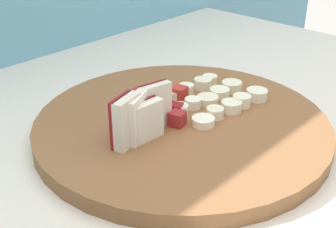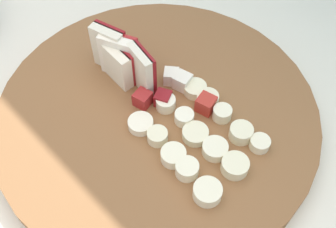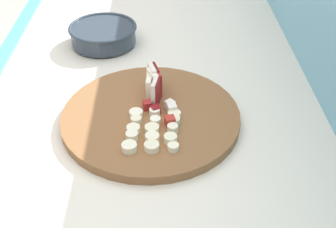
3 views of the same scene
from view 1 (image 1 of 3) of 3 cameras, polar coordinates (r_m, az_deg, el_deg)
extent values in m
cylinder|color=brown|center=(0.59, 1.73, -1.49)|extent=(0.38, 0.38, 0.02)
cube|color=maroon|center=(0.54, -3.21, -0.56)|extent=(0.04, 0.01, 0.05)
cube|color=#EFE5CC|center=(0.53, -2.65, -0.86)|extent=(0.04, 0.02, 0.05)
cube|color=maroon|center=(0.56, -1.96, 1.24)|extent=(0.04, 0.01, 0.06)
cube|color=beige|center=(0.56, -1.58, 1.00)|extent=(0.04, 0.02, 0.06)
cube|color=maroon|center=(0.52, -5.90, -0.78)|extent=(0.04, 0.02, 0.06)
cube|color=beige|center=(0.52, -5.18, -0.97)|extent=(0.04, 0.02, 0.06)
cube|color=#A32323|center=(0.53, -4.84, -0.37)|extent=(0.05, 0.03, 0.06)
cube|color=white|center=(0.53, -4.09, -0.49)|extent=(0.05, 0.03, 0.06)
cube|color=maroon|center=(0.59, 0.96, 0.46)|extent=(0.02, 0.02, 0.02)
cube|color=white|center=(0.60, -2.43, 0.81)|extent=(0.03, 0.03, 0.02)
cube|color=#A32323|center=(0.57, 1.17, -0.60)|extent=(0.02, 0.02, 0.02)
cube|color=#B22D23|center=(0.64, 1.41, 2.61)|extent=(0.02, 0.02, 0.02)
cube|color=white|center=(0.61, -1.69, 1.45)|extent=(0.02, 0.02, 0.02)
cylinder|color=white|center=(0.57, 4.48, -0.93)|extent=(0.03, 0.03, 0.01)
cylinder|color=beige|center=(0.59, 5.96, 0.15)|extent=(0.02, 0.02, 0.01)
cylinder|color=#F4EAC6|center=(0.61, 8.01, 0.97)|extent=(0.03, 0.03, 0.01)
cylinder|color=#F4EAC6|center=(0.63, 9.31, 1.66)|extent=(0.03, 0.03, 0.02)
cylinder|color=#F4EAC6|center=(0.65, 11.18, 2.43)|extent=(0.03, 0.03, 0.01)
cylinder|color=white|center=(0.59, 1.48, 0.50)|extent=(0.02, 0.02, 0.02)
cylinder|color=white|center=(0.62, 3.16, 1.38)|extent=(0.02, 0.02, 0.01)
cylinder|color=beige|center=(0.63, 5.04, 1.80)|extent=(0.03, 0.03, 0.01)
cylinder|color=#F4EAC6|center=(0.65, 6.54, 2.69)|extent=(0.03, 0.03, 0.01)
cylinder|color=beige|center=(0.67, 8.06, 3.49)|extent=(0.03, 0.03, 0.01)
cylinder|color=beige|center=(0.63, -0.89, 1.80)|extent=(0.03, 0.03, 0.01)
cylinder|color=beige|center=(0.64, 0.57, 2.46)|extent=(0.03, 0.03, 0.01)
cylinder|color=#F4EAC6|center=(0.65, 2.32, 3.13)|extent=(0.02, 0.02, 0.02)
cylinder|color=beige|center=(0.67, 4.44, 3.85)|extent=(0.03, 0.03, 0.02)
cylinder|color=#F4EAC6|center=(0.69, 5.31, 4.39)|extent=(0.02, 0.02, 0.01)
camera|label=2|loc=(0.64, 35.04, 33.28)|focal=43.45mm
camera|label=3|loc=(1.22, 31.18, 37.64)|focal=46.13mm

